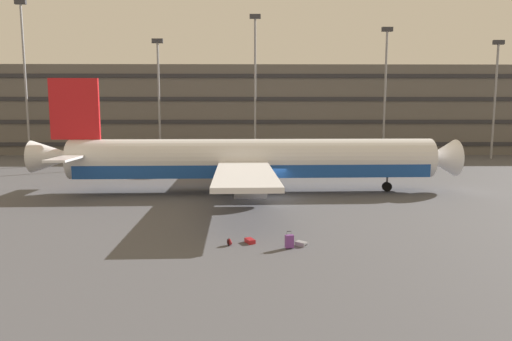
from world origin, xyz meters
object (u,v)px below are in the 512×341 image
Objects in this scene: suitcase_orange at (301,244)px; backpack_upright at (230,242)px; suitcase_large at (289,241)px; airliner at (249,161)px; suitcase_red at (250,241)px.

suitcase_orange is 4.08m from backpack_upright.
suitcase_large is 0.91m from suitcase_orange.
suitcase_large is 3.41m from backpack_upright.
airliner is 41.80× the size of suitcase_large.
airliner reaches higher than suitcase_orange.
airliner reaches higher than suitcase_large.
airliner reaches higher than suitcase_red.
suitcase_red is (-2.20, 1.09, -0.29)m from suitcase_large.
backpack_upright is at bearing 170.01° from suitcase_large.
backpack_upright is (-1.03, -17.30, -2.87)m from airliner.
airliner is 17.93m from suitcase_orange.
suitcase_large reaches higher than suitcase_orange.
suitcase_orange is at bearing 33.22° from suitcase_large.
suitcase_large is 2.14× the size of backpack_upright.
backpack_upright is (-1.15, -0.50, 0.07)m from suitcase_red.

